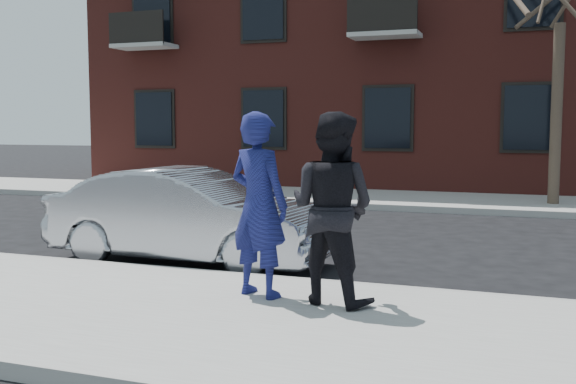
% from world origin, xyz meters
% --- Properties ---
extents(ground, '(100.00, 100.00, 0.00)m').
position_xyz_m(ground, '(0.00, 0.00, 0.00)').
color(ground, black).
rests_on(ground, ground).
extents(near_sidewalk, '(50.00, 3.50, 0.15)m').
position_xyz_m(near_sidewalk, '(0.00, -0.25, 0.07)').
color(near_sidewalk, gray).
rests_on(near_sidewalk, ground).
extents(near_curb, '(50.00, 0.10, 0.15)m').
position_xyz_m(near_curb, '(0.00, 1.55, 0.07)').
color(near_curb, '#999691').
rests_on(near_curb, ground).
extents(far_sidewalk, '(50.00, 3.50, 0.15)m').
position_xyz_m(far_sidewalk, '(0.00, 11.25, 0.07)').
color(far_sidewalk, gray).
rests_on(far_sidewalk, ground).
extents(far_curb, '(50.00, 0.10, 0.15)m').
position_xyz_m(far_curb, '(0.00, 9.45, 0.07)').
color(far_curb, '#999691').
rests_on(far_curb, ground).
extents(apartment_building, '(24.30, 10.30, 12.30)m').
position_xyz_m(apartment_building, '(2.00, 18.00, 6.16)').
color(apartment_building, maroon).
rests_on(apartment_building, ground).
extents(silver_sedan, '(4.22, 1.58, 1.38)m').
position_xyz_m(silver_sedan, '(-0.61, 2.52, 0.69)').
color(silver_sedan, '#999BA3').
rests_on(silver_sedan, ground).
extents(man_hoodie, '(0.84, 0.67, 1.99)m').
position_xyz_m(man_hoodie, '(1.26, 0.60, 1.15)').
color(man_hoodie, navy).
rests_on(man_hoodie, near_sidewalk).
extents(man_peacoat, '(1.11, 0.96, 1.99)m').
position_xyz_m(man_peacoat, '(2.08, 0.61, 1.14)').
color(man_peacoat, black).
rests_on(man_peacoat, near_sidewalk).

